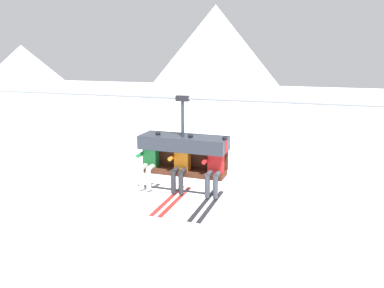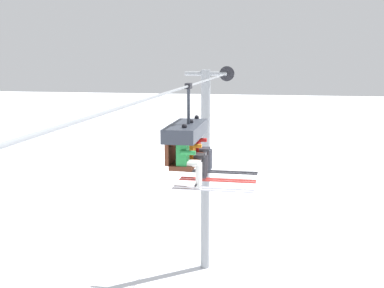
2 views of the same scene
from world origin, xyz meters
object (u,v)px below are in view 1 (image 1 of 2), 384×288
Objects in this scene: chairlift_chair at (184,149)px; skier_green at (149,160)px; skier_orange at (181,163)px; skier_red at (215,166)px.

chairlift_chair is 1.20× the size of skier_green.
skier_orange is at bearing -89.11° from chairlift_chair.
skier_orange and skier_red have the same top height.
skier_green is (-0.76, -0.21, -0.27)m from chairlift_chair.
chairlift_chair is 0.34m from skier_orange.
skier_green is 0.77m from skier_orange.
skier_red is (0.77, -0.21, -0.27)m from chairlift_chair.
chairlift_chair is 0.84m from skier_green.
skier_green is at bearing 180.00° from skier_red.
skier_green is at bearing -164.34° from chairlift_chair.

